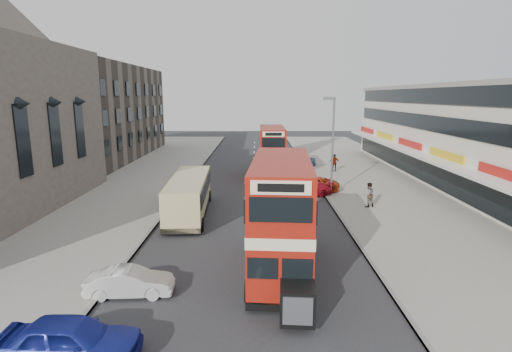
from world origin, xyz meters
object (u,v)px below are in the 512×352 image
(bus_second, at_px, (272,152))
(pedestrian_near, at_px, (369,195))
(car_right_b, at_px, (311,185))
(pedestrian_far, at_px, (334,163))
(car_right_a, at_px, (306,189))
(car_right_c, at_px, (298,161))
(car_left_near, at_px, (71,340))
(street_lamp, at_px, (332,139))
(cyclist, at_px, (306,184))
(car_left_front, at_px, (130,282))
(bus_main, at_px, (281,216))
(coach, at_px, (189,194))

(bus_second, xyz_separation_m, pedestrian_near, (6.69, -11.93, -1.52))
(car_right_b, distance_m, pedestrian_far, 9.83)
(car_right_a, relative_size, car_right_c, 1.04)
(car_right_b, bearing_deg, car_left_near, -27.59)
(street_lamp, height_order, car_right_b, street_lamp)
(pedestrian_far, xyz_separation_m, cyclist, (-4.13, -8.83, -0.41))
(car_left_front, height_order, pedestrian_near, pedestrian_near)
(street_lamp, relative_size, bus_main, 0.84)
(pedestrian_near, bearing_deg, car_left_near, 30.14)
(street_lamp, bearing_deg, car_left_front, -123.87)
(bus_second, xyz_separation_m, car_left_front, (-6.84, -25.05, -2.00))
(bus_second, xyz_separation_m, car_right_a, (2.57, -8.07, -1.97))
(car_left_near, xyz_separation_m, car_right_c, (10.60, 35.09, -0.05))
(car_right_a, distance_m, cyclist, 1.49)
(car_right_b, bearing_deg, car_right_a, -26.36)
(car_right_a, xyz_separation_m, car_right_c, (0.69, 13.84, 0.08))
(car_left_front, relative_size, car_right_b, 0.76)
(bus_main, bearing_deg, car_right_a, -97.65)
(bus_second, relative_size, pedestrian_near, 4.86)
(coach, xyz_separation_m, cyclist, (8.98, 6.90, -0.79))
(bus_second, relative_size, car_right_c, 2.19)
(coach, relative_size, car_left_near, 2.18)
(bus_second, distance_m, car_left_near, 30.28)
(street_lamp, height_order, car_right_a, street_lamp)
(car_right_b, distance_m, cyclist, 0.48)
(bus_second, height_order, car_left_front, bus_second)
(car_left_near, distance_m, cyclist, 24.85)
(pedestrian_far, relative_size, cyclist, 0.92)
(car_right_c, bearing_deg, car_right_b, -8.46)
(car_left_near, relative_size, car_right_c, 1.07)
(bus_second, distance_m, pedestrian_near, 13.76)
(coach, relative_size, car_left_front, 2.64)
(pedestrian_near, bearing_deg, bus_main, 35.65)
(bus_second, relative_size, car_left_front, 2.49)
(car_right_c, bearing_deg, pedestrian_far, 37.57)
(street_lamp, xyz_separation_m, coach, (-10.83, -5.42, -3.32))
(car_right_a, relative_size, car_right_b, 0.89)
(car_left_front, relative_size, pedestrian_near, 1.95)
(car_left_near, height_order, car_right_c, car_left_near)
(cyclist, bearing_deg, car_right_b, -26.28)
(bus_second, relative_size, car_right_b, 1.89)
(street_lamp, height_order, pedestrian_far, street_lamp)
(street_lamp, distance_m, coach, 12.56)
(car_left_front, relative_size, pedestrian_far, 1.93)
(bus_second, distance_m, car_left_front, 26.04)
(street_lamp, distance_m, car_right_a, 4.62)
(coach, relative_size, car_right_c, 2.33)
(car_right_a, bearing_deg, street_lamp, 84.88)
(bus_main, bearing_deg, pedestrian_far, -102.34)
(car_right_b, distance_m, car_right_c, 12.62)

